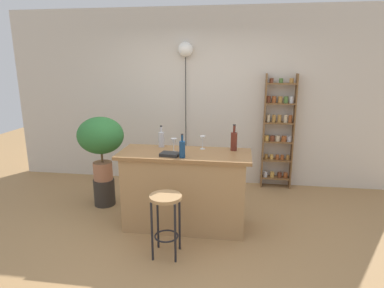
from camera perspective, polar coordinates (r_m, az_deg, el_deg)
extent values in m
plane|color=#A37A4C|center=(3.93, -1.96, -16.00)|extent=(12.00, 12.00, 0.00)
cube|color=beige|center=(5.36, 1.67, 8.01)|extent=(6.40, 0.10, 2.80)
cube|color=#A87F51|center=(4.00, -1.24, -8.27)|extent=(1.43, 0.57, 0.90)
cube|color=olive|center=(3.84, -1.28, -1.78)|extent=(1.55, 0.62, 0.04)
cylinder|color=black|center=(3.42, -7.00, -15.00)|extent=(0.02, 0.02, 0.63)
cylinder|color=black|center=(3.37, -2.95, -15.38)|extent=(0.02, 0.02, 0.63)
cylinder|color=black|center=(3.62, -5.99, -13.21)|extent=(0.02, 0.02, 0.63)
cylinder|color=black|center=(3.57, -2.19, -13.52)|extent=(0.02, 0.02, 0.63)
torus|color=black|center=(3.54, -4.50, -15.72)|extent=(0.26, 0.26, 0.02)
cylinder|color=#A87F51|center=(3.34, -4.64, -9.22)|extent=(0.33, 0.33, 0.03)
cube|color=brown|center=(5.26, 12.40, 2.08)|extent=(0.02, 0.16, 1.80)
cube|color=brown|center=(5.32, 17.24, 1.89)|extent=(0.02, 0.16, 1.80)
cube|color=brown|center=(5.49, 14.34, -5.71)|extent=(0.43, 0.16, 0.02)
cylinder|color=silver|center=(5.45, 12.68, -5.18)|extent=(0.07, 0.07, 0.08)
cylinder|color=gold|center=(5.47, 13.82, -5.18)|extent=(0.07, 0.07, 0.08)
cylinder|color=brown|center=(5.48, 15.03, -5.21)|extent=(0.07, 0.07, 0.08)
cylinder|color=#994C23|center=(5.49, 16.01, -5.24)|extent=(0.07, 0.07, 0.08)
cube|color=brown|center=(5.39, 14.53, -2.70)|extent=(0.43, 0.16, 0.02)
cylinder|color=#AD7A38|center=(5.37, 12.82, -2.13)|extent=(0.05, 0.05, 0.08)
cylinder|color=gold|center=(5.37, 13.73, -2.18)|extent=(0.05, 0.05, 0.08)
cylinder|color=#994C23|center=(5.38, 14.66, -2.22)|extent=(0.05, 0.05, 0.08)
cylinder|color=#994C23|center=(5.38, 15.46, -2.26)|extent=(0.05, 0.05, 0.08)
cylinder|color=#AD7A38|center=(5.41, 16.39, -2.25)|extent=(0.05, 0.05, 0.08)
cube|color=brown|center=(5.32, 14.73, 0.41)|extent=(0.43, 0.16, 0.02)
cylinder|color=gold|center=(5.29, 12.87, 1.02)|extent=(0.08, 0.08, 0.09)
cylinder|color=brown|center=(5.29, 13.84, 0.97)|extent=(0.08, 0.08, 0.09)
cylinder|color=beige|center=(5.31, 14.71, 0.97)|extent=(0.08, 0.08, 0.09)
cylinder|color=#994C23|center=(5.31, 15.75, 0.89)|extent=(0.08, 0.08, 0.09)
cylinder|color=silver|center=(5.33, 16.63, 0.89)|extent=(0.08, 0.08, 0.09)
cube|color=brown|center=(5.26, 14.94, 3.59)|extent=(0.43, 0.16, 0.02)
cylinder|color=beige|center=(5.23, 13.18, 4.39)|extent=(0.06, 0.06, 0.12)
cylinder|color=#AD7A38|center=(5.23, 14.10, 4.33)|extent=(0.06, 0.06, 0.12)
cylinder|color=#AD7A38|center=(5.24, 15.01, 4.30)|extent=(0.06, 0.06, 0.12)
cylinder|color=beige|center=(5.26, 16.02, 4.26)|extent=(0.06, 0.06, 0.12)
cylinder|color=#994C23|center=(5.26, 16.80, 4.21)|extent=(0.06, 0.06, 0.12)
cube|color=brown|center=(5.21, 15.15, 6.84)|extent=(0.43, 0.16, 0.02)
cylinder|color=brown|center=(5.19, 13.18, 7.59)|extent=(0.06, 0.06, 0.10)
cylinder|color=#994C23|center=(5.20, 14.12, 7.55)|extent=(0.06, 0.06, 0.10)
cylinder|color=#AD7A38|center=(5.20, 15.15, 7.48)|extent=(0.06, 0.06, 0.10)
cylinder|color=#4C7033|center=(5.21, 16.09, 7.43)|extent=(0.06, 0.06, 0.10)
cylinder|color=silver|center=(5.22, 16.99, 7.39)|extent=(0.06, 0.06, 0.10)
cube|color=brown|center=(5.18, 15.36, 10.14)|extent=(0.43, 0.16, 0.02)
cylinder|color=brown|center=(5.16, 13.71, 10.71)|extent=(0.06, 0.06, 0.07)
cylinder|color=#4C7033|center=(5.18, 15.28, 10.63)|extent=(0.06, 0.06, 0.07)
cylinder|color=#AD7A38|center=(5.19, 16.99, 10.52)|extent=(0.06, 0.06, 0.07)
cylinder|color=#2D2823|center=(4.83, -15.04, -8.08)|extent=(0.29, 0.29, 0.37)
cylinder|color=#A86B4C|center=(4.72, -15.28, -4.55)|extent=(0.26, 0.26, 0.25)
cylinder|color=brown|center=(4.66, -15.44, -2.15)|extent=(0.03, 0.03, 0.16)
ellipsoid|color=#2D7033|center=(4.59, -15.69, 1.46)|extent=(0.63, 0.57, 0.50)
cylinder|color=#5B2319|center=(3.93, 7.32, 0.44)|extent=(0.08, 0.08, 0.22)
cylinder|color=#5B2319|center=(3.90, 7.39, 2.62)|extent=(0.03, 0.03, 0.09)
cylinder|color=black|center=(3.89, 7.41, 3.32)|extent=(0.03, 0.03, 0.01)
cylinder|color=navy|center=(3.61, -1.72, -0.97)|extent=(0.07, 0.07, 0.19)
cylinder|color=navy|center=(3.58, -1.74, 1.03)|extent=(0.03, 0.03, 0.07)
cylinder|color=black|center=(3.57, -1.74, 1.69)|extent=(0.03, 0.03, 0.01)
cylinder|color=#B2B2B7|center=(4.09, -5.37, 0.78)|extent=(0.07, 0.07, 0.19)
cylinder|color=#B2B2B7|center=(4.06, -5.41, 2.54)|extent=(0.03, 0.03, 0.07)
cylinder|color=black|center=(4.05, -5.42, 3.13)|extent=(0.03, 0.03, 0.01)
cylinder|color=silver|center=(3.87, -3.19, -1.34)|extent=(0.06, 0.06, 0.00)
cylinder|color=silver|center=(3.86, -3.19, -0.78)|extent=(0.01, 0.01, 0.08)
cone|color=silver|center=(3.84, -3.21, 0.38)|extent=(0.07, 0.07, 0.08)
cylinder|color=silver|center=(3.99, 1.84, -0.85)|extent=(0.06, 0.06, 0.00)
cylinder|color=silver|center=(3.98, 1.85, -0.30)|extent=(0.01, 0.01, 0.08)
cone|color=silver|center=(3.96, 1.86, 0.82)|extent=(0.07, 0.07, 0.08)
cube|color=black|center=(3.71, -3.86, -1.79)|extent=(0.23, 0.18, 0.03)
cylinder|color=black|center=(5.33, -1.09, 4.51)|extent=(0.01, 0.01, 2.16)
sphere|color=white|center=(5.26, -1.14, 16.20)|extent=(0.24, 0.24, 0.24)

